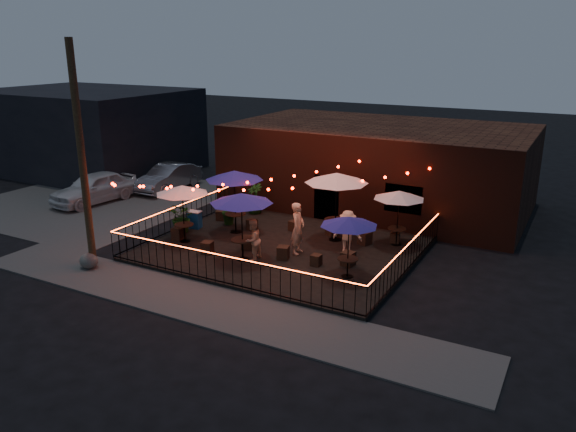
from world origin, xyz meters
name	(u,v)px	position (x,y,z in m)	size (l,w,h in m)	color
ground	(256,268)	(0.00, 0.00, 0.00)	(110.00, 110.00, 0.00)	black
patio	(283,249)	(0.00, 2.00, 0.07)	(10.00, 8.00, 0.15)	black
sidewalk	(201,303)	(0.00, -3.25, 0.03)	(18.00, 2.50, 0.05)	#454240
parking_lot	(100,199)	(-12.00, 4.00, 0.01)	(11.00, 12.00, 0.02)	#454240
brick_building	(379,166)	(1.00, 9.99, 2.00)	(14.00, 8.00, 4.00)	#34170E
background_building	(87,130)	(-18.00, 9.00, 2.50)	(12.00, 9.00, 5.00)	black
utility_pole	(82,158)	(-5.40, -2.60, 4.00)	(0.26, 0.26, 8.00)	#311F14
fence_front	(224,270)	(0.00, -2.00, 0.66)	(10.00, 0.04, 1.04)	black
fence_left	(181,217)	(-5.00, 2.00, 0.66)	(0.04, 8.00, 1.04)	black
fence_right	(408,258)	(5.00, 2.00, 0.66)	(0.04, 8.00, 1.04)	black
festoon_lights	(256,187)	(-1.01, 1.70, 2.52)	(10.02, 8.72, 1.32)	#EA1000
cafe_table_0	(182,190)	(-3.80, 0.71, 2.27)	(2.69, 2.69, 2.33)	black
cafe_table_1	(234,176)	(-2.64, 2.66, 2.58)	(3.20, 3.20, 2.66)	black
cafe_table_2	(241,199)	(-0.67, 0.18, 2.47)	(2.90, 2.90, 2.54)	black
cafe_table_3	(337,179)	(1.44, 3.78, 2.69)	(3.25, 3.25, 2.79)	black
cafe_table_4	(349,222)	(3.34, 0.55, 2.12)	(2.18, 2.18, 2.16)	black
cafe_table_5	(399,196)	(3.80, 4.43, 2.17)	(2.28, 2.28, 2.21)	black
bistro_chair_0	(178,233)	(-4.18, 0.78, 0.40)	(0.43, 0.43, 0.51)	black
bistro_chair_1	(207,248)	(-2.19, 0.06, 0.39)	(0.40, 0.40, 0.47)	black
bistro_chair_2	(220,215)	(-4.18, 3.73, 0.37)	(0.37, 0.37, 0.44)	black
bistro_chair_3	(252,224)	(-2.23, 3.29, 0.37)	(0.37, 0.37, 0.44)	black
bistro_chair_4	(247,243)	(-1.12, 1.18, 0.41)	(0.43, 0.43, 0.51)	black
bistro_chair_5	(283,253)	(0.60, 0.95, 0.39)	(0.41, 0.41, 0.48)	black
bistro_chair_6	(294,226)	(-0.58, 4.01, 0.37)	(0.36, 0.36, 0.43)	black
bistro_chair_7	(331,230)	(1.04, 4.23, 0.36)	(0.35, 0.35, 0.42)	black
bistro_chair_8	(316,260)	(1.95, 0.96, 0.35)	(0.35, 0.35, 0.41)	black
bistro_chair_9	(348,259)	(2.96, 1.51, 0.40)	(0.43, 0.43, 0.51)	black
bistro_chair_10	(365,238)	(2.68, 3.89, 0.41)	(0.44, 0.44, 0.52)	black
bistro_chair_11	(395,238)	(3.69, 4.58, 0.36)	(0.36, 0.36, 0.43)	black
patron_a	(298,228)	(0.79, 1.76, 1.14)	(0.72, 0.47, 1.98)	tan
patron_b	(253,240)	(-0.34, 0.36, 0.92)	(0.75, 0.58, 1.53)	tan
patron_c	(347,232)	(2.47, 2.56, 1.00)	(1.10, 0.63, 1.71)	tan
potted_shrub_a	(182,218)	(-4.60, 1.59, 0.79)	(1.16, 1.00, 1.28)	#123610
potted_shrub_b	(229,210)	(-3.44, 3.37, 0.81)	(0.72, 0.58, 1.31)	#163D0C
potted_shrub_c	(255,199)	(-3.38, 5.39, 0.85)	(0.79, 0.79, 1.41)	#0E3E0F
cooler	(195,219)	(-4.50, 2.28, 0.53)	(0.62, 0.48, 0.75)	#1458AE
boulder	(89,261)	(-5.24, -2.94, 0.31)	(0.79, 0.68, 0.62)	#454641
car_white	(94,188)	(-11.77, 3.49, 0.77)	(1.83, 4.54, 1.55)	white
car_silver	(169,177)	(-10.13, 7.27, 0.71)	(1.50, 4.30, 1.42)	#A4A4AC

